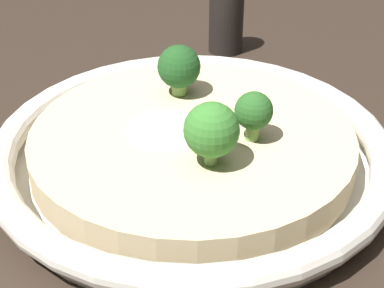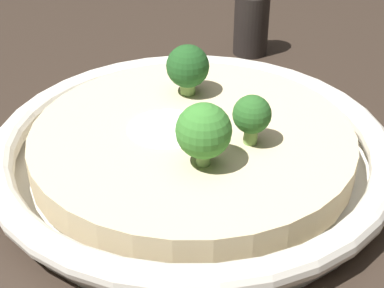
# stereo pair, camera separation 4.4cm
# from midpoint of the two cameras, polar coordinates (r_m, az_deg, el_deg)

# --- Properties ---
(ground_plane) EXTENTS (6.00, 6.00, 0.00)m
(ground_plane) POSITION_cam_midpoint_polar(r_m,az_deg,el_deg) (0.45, -2.79, -2.41)
(ground_plane) COLOR #2D231C
(risotto_bowl) EXTENTS (0.30, 0.30, 0.03)m
(risotto_bowl) POSITION_cam_midpoint_polar(r_m,az_deg,el_deg) (0.44, -2.85, -0.51)
(risotto_bowl) COLOR silver
(risotto_bowl) RESTS_ON ground_plane
(cheese_sprinkle) EXTENTS (0.06, 0.06, 0.01)m
(cheese_sprinkle) POSITION_cam_midpoint_polar(r_m,az_deg,el_deg) (0.43, -5.50, 2.05)
(cheese_sprinkle) COLOR white
(cheese_sprinkle) RESTS_ON risotto_bowl
(broccoli_right) EXTENTS (0.03, 0.03, 0.04)m
(broccoli_right) POSITION_cam_midpoint_polar(r_m,az_deg,el_deg) (0.47, -3.94, 7.33)
(broccoli_right) COLOR #759E4C
(broccoli_right) RESTS_ON risotto_bowl
(broccoli_front_left) EXTENTS (0.03, 0.03, 0.04)m
(broccoli_front_left) POSITION_cam_midpoint_polar(r_m,az_deg,el_deg) (0.41, 2.98, 3.02)
(broccoli_front_left) COLOR #759E4C
(broccoli_front_left) RESTS_ON risotto_bowl
(broccoli_left) EXTENTS (0.04, 0.04, 0.04)m
(broccoli_left) POSITION_cam_midpoint_polar(r_m,az_deg,el_deg) (0.38, -1.37, 1.21)
(broccoli_left) COLOR #668E47
(broccoli_left) RESTS_ON risotto_bowl
(pepper_shaker) EXTENTS (0.04, 0.04, 0.09)m
(pepper_shaker) POSITION_cam_midpoint_polar(r_m,az_deg,el_deg) (0.63, 1.33, 12.62)
(pepper_shaker) COLOR black
(pepper_shaker) RESTS_ON ground_plane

